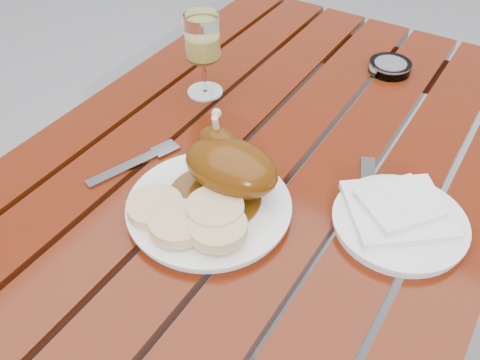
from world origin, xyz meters
name	(u,v)px	position (x,y,z in m)	size (l,w,h in m)	color
table	(265,281)	(0.00, 0.00, 0.38)	(0.80, 1.20, 0.75)	#611A0B
dinner_plate	(209,207)	(-0.01, -0.18, 0.76)	(0.26, 0.26, 0.02)	white
roast_duck	(228,165)	(-0.01, -0.13, 0.81)	(0.16, 0.16, 0.12)	#562E09
bread_dumplings	(191,217)	(-0.01, -0.23, 0.78)	(0.20, 0.13, 0.03)	#E4C18B
wine_glass	(203,56)	(-0.21, 0.10, 0.83)	(0.07, 0.07, 0.17)	#F4E36F
side_plate	(399,223)	(0.25, -0.05, 0.76)	(0.21, 0.21, 0.02)	white
napkin	(397,210)	(0.24, -0.04, 0.77)	(0.15, 0.14, 0.01)	white
ashtray	(390,67)	(0.08, 0.38, 0.76)	(0.09, 0.09, 0.02)	#B2B7BC
fork	(130,165)	(-0.19, -0.16, 0.75)	(0.02, 0.16, 0.01)	gray
knife	(368,206)	(0.20, -0.04, 0.75)	(0.02, 0.18, 0.01)	gray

